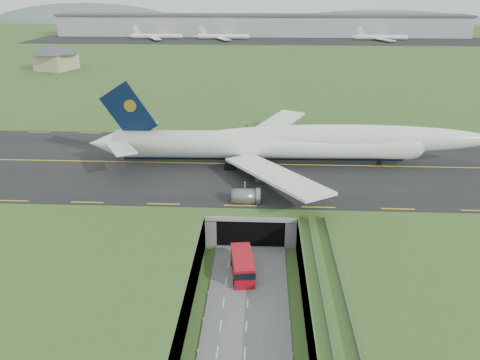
{
  "coord_description": "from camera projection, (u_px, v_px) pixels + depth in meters",
  "views": [
    {
      "loc": [
        1.57,
        -63.53,
        43.28
      ],
      "look_at": [
        -2.44,
        20.0,
        7.78
      ],
      "focal_mm": 35.0,
      "sensor_mm": 36.0,
      "label": 1
    }
  ],
  "objects": [
    {
      "name": "shuttle_tram",
      "position": [
        242.0,
        265.0,
        74.09
      ],
      "size": [
        4.33,
        8.89,
        3.46
      ],
      "rotation": [
        0.0,
        0.0,
        0.13
      ],
      "color": "#B60C1A",
      "rests_on": "ground"
    },
    {
      "name": "jumbo_jet",
      "position": [
        291.0,
        143.0,
        100.93
      ],
      "size": [
        87.61,
        57.58,
        19.05
      ],
      "rotation": [
        0.0,
        0.0,
        0.03
      ],
      "color": "white",
      "rests_on": "ground"
    },
    {
      "name": "service_building",
      "position": [
        55.0,
        55.0,
        212.39
      ],
      "size": [
        26.59,
        26.59,
        11.44
      ],
      "rotation": [
        0.0,
        0.0,
        -0.33
      ],
      "color": "#C0B08A",
      "rests_on": "ground"
    },
    {
      "name": "guideway",
      "position": [
        338.0,
        330.0,
        55.26
      ],
      "size": [
        3.0,
        53.0,
        7.05
      ],
      "color": "#A8A8A3",
      "rests_on": "ground"
    },
    {
      "name": "taxiway",
      "position": [
        254.0,
        164.0,
        103.36
      ],
      "size": [
        800.0,
        44.0,
        0.18
      ],
      "primitive_type": "cube",
      "color": "black",
      "rests_on": "airfield_deck"
    },
    {
      "name": "airfield_deck",
      "position": [
        249.0,
        257.0,
        74.22
      ],
      "size": [
        800.0,
        800.0,
        6.0
      ],
      "primitive_type": "cube",
      "color": "gray",
      "rests_on": "ground"
    },
    {
      "name": "distant_hills",
      "position": [
        326.0,
        33.0,
        469.47
      ],
      "size": [
        700.0,
        91.0,
        60.0
      ],
      "color": "slate",
      "rests_on": "ground"
    },
    {
      "name": "tunnel_portal",
      "position": [
        252.0,
        208.0,
        89.46
      ],
      "size": [
        17.0,
        22.3,
        6.0
      ],
      "color": "gray",
      "rests_on": "ground"
    },
    {
      "name": "cargo_terminal",
      "position": [
        261.0,
        25.0,
        345.24
      ],
      "size": [
        320.0,
        67.0,
        15.6
      ],
      "color": "#B2B2B2",
      "rests_on": "ground"
    },
    {
      "name": "ground",
      "position": [
        249.0,
        273.0,
        75.39
      ],
      "size": [
        900.0,
        900.0,
        0.0
      ],
      "primitive_type": "plane",
      "color": "#3E5D25",
      "rests_on": "ground"
    },
    {
      "name": "trench_road",
      "position": [
        248.0,
        302.0,
        68.46
      ],
      "size": [
        12.0,
        75.0,
        0.2
      ],
      "primitive_type": "cube",
      "color": "slate",
      "rests_on": "ground"
    }
  ]
}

